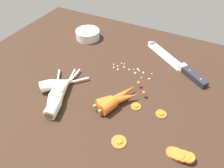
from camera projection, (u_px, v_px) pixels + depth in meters
The scene contains 14 objects.
ground_plane at pixel (114, 88), 75.61cm from camera, with size 120.00×90.00×4.00cm, color #332116.
chefs_knife at pixel (172, 60), 83.50cm from camera, with size 30.24×22.86×4.18cm.
whole_carrot at pixel (117, 98), 66.11cm from camera, with size 8.89×18.49×4.20cm.
whole_carrot_second at pixel (116, 100), 65.49cm from camera, with size 13.09×13.96×4.20cm.
parsnip_front at pixel (56, 84), 71.34cm from camera, with size 13.31×14.14×4.00cm.
parsnip_mid_left at pixel (59, 98), 66.48cm from camera, with size 8.43×23.25×4.00cm.
parsnip_mid_right at pixel (63, 88), 69.92cm from camera, with size 4.69×17.31×4.00cm.
parsnip_back at pixel (55, 92), 68.39cm from camera, with size 11.83×16.97×4.00cm.
carrot_slice_stack at pixel (179, 155), 53.39cm from camera, with size 7.40×3.82×2.44cm.
carrot_slice_stray_near at pixel (161, 114), 63.79cm from camera, with size 3.41×3.41×0.70cm.
carrot_slice_stray_mid at pixel (119, 141), 56.75cm from camera, with size 4.26×4.26×0.70cm.
carrot_slice_stray_far at pixel (136, 106), 66.04cm from camera, with size 3.31×3.31×0.70cm.
prep_bowl at pixel (88, 34), 95.60cm from camera, with size 11.00×11.00×4.00cm.
mince_crumbs at pixel (131, 70), 79.51cm from camera, with size 16.26×5.23×0.83cm.
Camera 1 is at (23.56, -48.54, 50.99)cm, focal length 32.82 mm.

